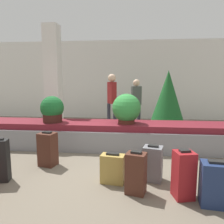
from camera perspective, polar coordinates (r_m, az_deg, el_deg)
ground_plane at (r=4.15m, az=-1.85°, el=-14.50°), size 18.00×18.00×0.00m
back_wall at (r=9.13m, az=2.63°, el=8.31°), size 18.00×0.06×3.20m
carousel at (r=5.25m, az=-0.00°, el=-6.13°), size 6.77×0.99×0.61m
pillar at (r=6.81m, az=-15.09°, el=8.00°), size 0.42×0.42×3.20m
suitcase_0 at (r=3.98m, az=-27.18°, el=-11.22°), size 0.29×0.23×0.71m
suitcase_1 at (r=3.55m, az=0.18°, el=-14.57°), size 0.39×0.25×0.49m
suitcase_2 at (r=3.24m, az=25.32°, el=-16.64°), size 0.39×0.31×0.60m
suitcase_3 at (r=3.67m, az=10.58°, el=-13.06°), size 0.35×0.31×0.59m
suitcase_5 at (r=3.24m, az=6.27°, el=-15.58°), size 0.32×0.29×0.62m
suitcase_6 at (r=3.25m, az=18.20°, el=-15.29°), size 0.31×0.31×0.69m
suitcase_7 at (r=4.35m, az=-16.44°, el=-9.30°), size 0.35×0.32×0.66m
potted_plant_0 at (r=5.38m, az=-15.35°, el=0.61°), size 0.55×0.55×0.62m
potted_plant_1 at (r=5.04m, az=3.80°, el=0.80°), size 0.66×0.66×0.69m
traveler_0 at (r=7.01m, az=-0.03°, el=4.12°), size 0.32×0.37×1.80m
traveler_1 at (r=7.41m, az=6.33°, el=3.36°), size 0.36×0.27×1.63m
decorated_tree at (r=6.76m, az=14.36°, el=3.24°), size 1.11×1.11×1.90m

